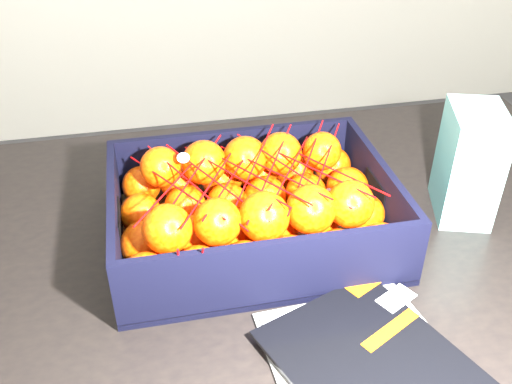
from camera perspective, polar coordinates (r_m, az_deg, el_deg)
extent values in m
cube|color=black|center=(1.01, 5.40, -4.12)|extent=(1.20, 0.80, 0.04)
cylinder|color=black|center=(1.51, -20.24, -9.64)|extent=(0.06, 0.06, 0.71)
cylinder|color=black|center=(1.69, 19.45, -4.27)|extent=(0.06, 0.06, 0.71)
cube|color=silver|center=(0.77, 10.45, -17.74)|extent=(0.22, 0.29, 0.01)
cube|color=silver|center=(0.77, 12.01, -17.12)|extent=(0.25, 0.31, 0.01)
cube|color=black|center=(0.77, 12.22, -16.80)|extent=(0.30, 0.34, 0.01)
cube|color=orange|center=(0.88, 10.37, -8.16)|extent=(0.09, 0.08, 0.00)
cube|color=white|center=(0.85, 13.69, -10.14)|extent=(0.06, 0.05, 0.00)
cube|color=orange|center=(0.81, 13.17, -13.09)|extent=(0.10, 0.06, 0.00)
cube|color=brown|center=(0.96, -0.37, -4.15)|extent=(0.44, 0.33, 0.01)
cube|color=black|center=(1.06, -2.12, 3.36)|extent=(0.44, 0.01, 0.12)
cube|color=black|center=(0.81, 1.92, -8.13)|extent=(0.44, 0.01, 0.12)
cube|color=black|center=(0.92, -13.67, -3.18)|extent=(0.01, 0.31, 0.12)
cube|color=black|center=(0.99, 11.96, -0.06)|extent=(0.01, 0.31, 0.12)
sphere|color=#FF4805|center=(0.83, -10.86, -8.31)|extent=(0.07, 0.07, 0.07)
sphere|color=#FF4805|center=(0.89, -11.00, -5.07)|extent=(0.07, 0.07, 0.07)
sphere|color=#FF4805|center=(0.95, -11.32, -2.11)|extent=(0.07, 0.07, 0.07)
sphere|color=#FF4805|center=(1.02, -11.24, 0.66)|extent=(0.07, 0.07, 0.07)
sphere|color=#FF4805|center=(0.83, -5.72, -7.62)|extent=(0.07, 0.07, 0.07)
sphere|color=#FF4805|center=(0.89, -6.19, -4.44)|extent=(0.07, 0.07, 0.07)
sphere|color=#FF4805|center=(0.96, -6.99, -1.42)|extent=(0.07, 0.07, 0.07)
sphere|color=#FF4805|center=(1.02, -7.57, 1.11)|extent=(0.07, 0.07, 0.07)
sphere|color=#FF4805|center=(0.84, -1.08, -7.02)|extent=(0.07, 0.07, 0.07)
sphere|color=#FF4805|center=(0.90, -2.20, -3.83)|extent=(0.07, 0.07, 0.07)
sphere|color=#FF4805|center=(0.96, -2.84, -1.09)|extent=(0.07, 0.07, 0.07)
sphere|color=#FF4805|center=(1.02, -3.39, 1.46)|extent=(0.07, 0.07, 0.07)
sphere|color=#FF4805|center=(0.85, 3.37, -6.61)|extent=(0.07, 0.07, 0.07)
sphere|color=#FF4805|center=(0.91, 2.11, -3.39)|extent=(0.07, 0.07, 0.07)
sphere|color=#FF4805|center=(0.97, 0.92, -0.51)|extent=(0.07, 0.07, 0.07)
sphere|color=#FF4805|center=(1.04, 0.16, 1.90)|extent=(0.07, 0.07, 0.07)
sphere|color=#FF4805|center=(0.87, 8.11, -5.76)|extent=(0.07, 0.07, 0.07)
sphere|color=#FF4805|center=(0.93, 6.30, -2.66)|extent=(0.07, 0.07, 0.07)
sphere|color=#FF4805|center=(0.98, 4.95, -0.15)|extent=(0.07, 0.07, 0.07)
sphere|color=#FF4805|center=(1.05, 3.78, 2.23)|extent=(0.07, 0.07, 0.07)
sphere|color=#FF4805|center=(0.89, 12.22, -5.18)|extent=(0.07, 0.07, 0.07)
sphere|color=#FF4805|center=(0.95, 10.61, -2.14)|extent=(0.07, 0.07, 0.07)
sphere|color=#FF4805|center=(1.01, 9.00, 0.39)|extent=(0.07, 0.07, 0.07)
sphere|color=#FF4805|center=(1.07, 7.52, 2.63)|extent=(0.07, 0.07, 0.07)
sphere|color=#FF4805|center=(0.82, -8.75, -3.60)|extent=(0.07, 0.07, 0.07)
sphere|color=#FF4805|center=(0.96, -9.39, 2.45)|extent=(0.07, 0.07, 0.07)
sphere|color=#FF4805|center=(0.83, -3.83, -2.97)|extent=(0.07, 0.07, 0.07)
sphere|color=#FF4805|center=(0.96, -5.15, 2.93)|extent=(0.07, 0.07, 0.07)
sphere|color=#FF4805|center=(0.83, 0.81, -2.44)|extent=(0.07, 0.07, 0.07)
sphere|color=#FF4805|center=(0.97, -1.09, 3.35)|extent=(0.08, 0.08, 0.08)
sphere|color=#FF4805|center=(0.85, 5.44, -1.72)|extent=(0.07, 0.07, 0.07)
sphere|color=#FF4805|center=(0.98, 2.43, 3.81)|extent=(0.07, 0.07, 0.07)
sphere|color=#FF4805|center=(0.87, 9.30, -1.17)|extent=(0.07, 0.07, 0.07)
sphere|color=#FF4805|center=(1.00, 6.52, 4.04)|extent=(0.07, 0.07, 0.07)
cylinder|color=red|center=(0.88, -8.14, 0.65)|extent=(0.12, 0.23, 0.02)
cylinder|color=red|center=(0.88, -6.15, 0.68)|extent=(0.12, 0.23, 0.02)
cylinder|color=red|center=(0.88, -4.22, 1.21)|extent=(0.12, 0.23, 0.01)
cylinder|color=red|center=(0.88, -2.27, 1.71)|extent=(0.12, 0.23, 0.02)
cylinder|color=red|center=(0.89, -0.34, 1.78)|extent=(0.12, 0.23, 0.03)
cylinder|color=red|center=(0.89, 1.52, 2.13)|extent=(0.12, 0.23, 0.03)
cylinder|color=red|center=(0.90, 3.34, 2.35)|extent=(0.12, 0.23, 0.01)
cylinder|color=red|center=(0.90, 5.38, 2.43)|extent=(0.12, 0.23, 0.03)
cylinder|color=red|center=(0.93, 6.83, 2.60)|extent=(0.12, 0.23, 0.02)
cylinder|color=red|center=(0.87, -8.14, 0.81)|extent=(0.12, 0.23, 0.03)
cylinder|color=red|center=(0.89, -6.28, 1.59)|extent=(0.13, 0.23, 0.01)
cylinder|color=red|center=(0.88, -4.20, 1.25)|extent=(0.13, 0.23, 0.01)
cylinder|color=red|center=(0.89, -2.33, 1.57)|extent=(0.12, 0.23, 0.02)
cylinder|color=red|center=(0.89, -0.45, 2.05)|extent=(0.12, 0.23, 0.03)
cylinder|color=red|center=(0.89, 1.51, 2.24)|extent=(0.12, 0.23, 0.03)
cylinder|color=red|center=(0.90, 3.41, 2.27)|extent=(0.12, 0.23, 0.03)
cylinder|color=red|center=(0.92, 5.07, 2.84)|extent=(0.12, 0.23, 0.02)
cylinder|color=red|center=(0.93, 6.87, 2.97)|extent=(0.13, 0.23, 0.01)
cylinder|color=red|center=(0.78, -7.61, -7.31)|extent=(0.00, 0.03, 0.09)
cylinder|color=red|center=(0.78, -5.42, -7.04)|extent=(0.01, 0.04, 0.08)
cube|color=white|center=(1.03, 20.25, 2.67)|extent=(0.12, 0.15, 0.19)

